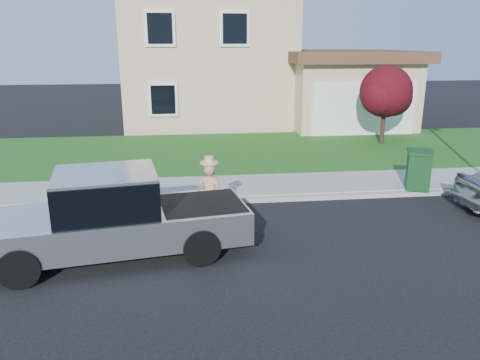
# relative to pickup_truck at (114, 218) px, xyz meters

# --- Properties ---
(ground) EXTENTS (80.00, 80.00, 0.00)m
(ground) POSITION_rel_pickup_truck_xyz_m (2.71, -0.03, -0.80)
(ground) COLOR black
(ground) RESTS_ON ground
(curb) EXTENTS (40.00, 0.20, 0.12)m
(curb) POSITION_rel_pickup_truck_xyz_m (3.71, 2.87, -0.74)
(curb) COLOR gray
(curb) RESTS_ON ground
(sidewalk) EXTENTS (40.00, 2.00, 0.15)m
(sidewalk) POSITION_rel_pickup_truck_xyz_m (3.71, 3.97, -0.73)
(sidewalk) COLOR gray
(sidewalk) RESTS_ON ground
(lawn) EXTENTS (40.00, 7.00, 0.10)m
(lawn) POSITION_rel_pickup_truck_xyz_m (3.71, 8.47, -0.75)
(lawn) COLOR #164B15
(lawn) RESTS_ON ground
(house) EXTENTS (14.00, 11.30, 6.85)m
(house) POSITION_rel_pickup_truck_xyz_m (4.02, 16.35, 2.37)
(house) COLOR tan
(house) RESTS_ON ground
(pickup_truck) EXTENTS (5.43, 2.54, 1.72)m
(pickup_truck) POSITION_rel_pickup_truck_xyz_m (0.00, 0.00, 0.00)
(pickup_truck) COLOR black
(pickup_truck) RESTS_ON ground
(woman) EXTENTS (0.62, 0.47, 1.66)m
(woman) POSITION_rel_pickup_truck_xyz_m (1.92, 1.25, -0.02)
(woman) COLOR tan
(woman) RESTS_ON ground
(ornamental_tree) EXTENTS (2.26, 2.04, 3.11)m
(ornamental_tree) POSITION_rel_pickup_truck_xyz_m (9.35, 9.11, 1.28)
(ornamental_tree) COLOR black
(ornamental_tree) RESTS_ON lawn
(trash_bin) EXTENTS (0.89, 0.94, 1.07)m
(trash_bin) POSITION_rel_pickup_truck_xyz_m (7.78, 3.07, -0.11)
(trash_bin) COLOR #0F3717
(trash_bin) RESTS_ON sidewalk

